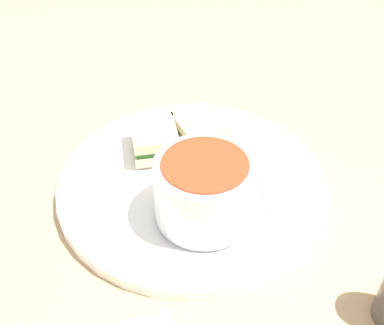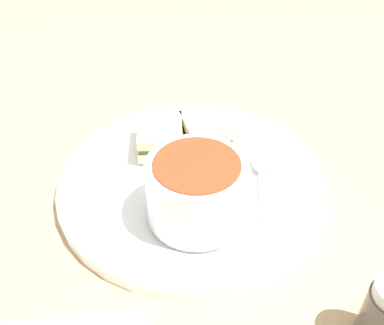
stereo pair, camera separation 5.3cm
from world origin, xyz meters
name	(u,v)px [view 1 (the left image)]	position (x,y,z in m)	size (l,w,h in m)	color
ground_plane	(192,187)	(0.00, 0.00, 0.00)	(2.40, 2.40, 0.00)	tan
plate	(192,181)	(0.00, 0.00, 0.01)	(0.32, 0.32, 0.02)	white
soup_bowl	(204,189)	(0.06, -0.03, 0.06)	(0.11, 0.11, 0.07)	white
spoon	(259,162)	(0.04, 0.07, 0.02)	(0.09, 0.08, 0.01)	silver
sandwich_half_near	(199,130)	(-0.05, 0.06, 0.04)	(0.08, 0.08, 0.03)	beige
sandwich_half_far	(153,140)	(-0.07, 0.00, 0.04)	(0.09, 0.08, 0.03)	beige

